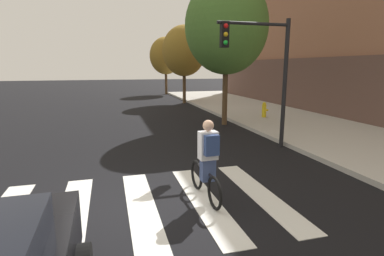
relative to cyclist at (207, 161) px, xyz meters
name	(u,v)px	position (x,y,z in m)	size (l,w,h in m)	color
ground_plane	(130,209)	(-1.56, 0.03, -0.84)	(120.00, 120.00, 0.00)	black
crosswalk_stripes	(108,211)	(-1.96, 0.03, -0.84)	(6.89, 3.66, 0.01)	silver
cyclist	(207,161)	(0.00, 0.00, 0.00)	(0.37, 1.71, 1.69)	black
traffic_light_near	(263,62)	(2.96, 3.38, 2.02)	(2.47, 0.28, 4.20)	black
fire_hydrant	(264,110)	(5.80, 8.30, -0.31)	(0.33, 0.22, 0.78)	gold
street_tree_near	(226,26)	(3.39, 7.70, 3.62)	(3.72, 3.72, 6.61)	#4C3823
street_tree_mid	(184,51)	(3.63, 16.49, 2.97)	(3.18, 3.18, 5.65)	#4C3823
street_tree_far	(166,56)	(3.69, 24.14, 2.87)	(3.10, 3.10, 5.50)	#4C3823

